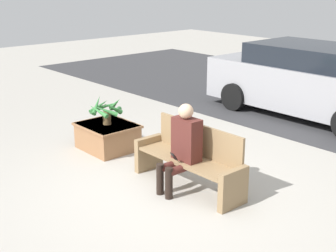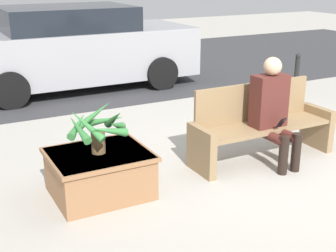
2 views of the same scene
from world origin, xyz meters
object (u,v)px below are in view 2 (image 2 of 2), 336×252
at_px(planter_box, 100,172).
at_px(parked_car, 73,48).
at_px(bench, 260,125).
at_px(bollard_post, 297,71).
at_px(person_seated, 273,108).
at_px(potted_plant, 98,126).

distance_m(planter_box, parked_car, 4.58).
distance_m(bench, bollard_post, 3.46).
xyz_separation_m(parked_car, bollard_post, (3.52, -2.13, -0.39)).
bearing_deg(person_seated, planter_box, 175.97).
xyz_separation_m(person_seated, potted_plant, (-2.02, 0.14, 0.05)).
xyz_separation_m(planter_box, potted_plant, (0.00, 0.00, 0.47)).
bearing_deg(bollard_post, parked_car, 148.76).
relative_size(person_seated, parked_car, 0.28).
relative_size(bench, person_seated, 1.46).
bearing_deg(bollard_post, bench, -139.52).
xyz_separation_m(bench, parked_car, (-0.88, 4.38, 0.34)).
relative_size(person_seated, potted_plant, 1.96).
relative_size(parked_car, bollard_post, 6.39).
relative_size(bench, planter_box, 1.86).
distance_m(person_seated, parked_car, 4.64).
xyz_separation_m(planter_box, bollard_post, (4.64, 2.28, 0.12)).
bearing_deg(person_seated, bench, 96.11).
relative_size(planter_box, potted_plant, 1.54).
height_order(bench, planter_box, bench).
height_order(planter_box, bollard_post, bollard_post).
distance_m(parked_car, bollard_post, 4.13).
height_order(planter_box, parked_car, parked_car).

